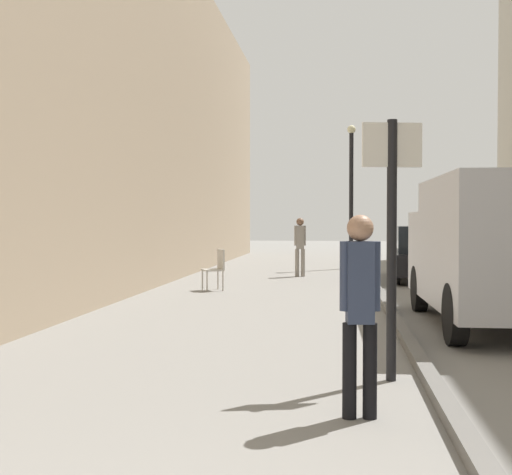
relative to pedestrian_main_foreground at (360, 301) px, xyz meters
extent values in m
plane|color=gray|center=(-0.86, 7.62, -0.95)|extent=(80.00, 80.00, 0.00)
cube|color=gray|center=(-5.88, 7.62, 3.68)|extent=(2.85, 40.00, 9.25)
cube|color=#615F5B|center=(0.72, 7.62, -0.89)|extent=(0.16, 40.00, 0.12)
cylinder|color=black|center=(0.08, 0.01, -0.56)|extent=(0.12, 0.12, 0.77)
cylinder|color=black|center=(-0.08, -0.01, -0.56)|extent=(0.12, 0.12, 0.77)
cube|color=#2D3851|center=(0.00, 0.00, 0.15)|extent=(0.23, 0.20, 0.66)
cylinder|color=#2D3851|center=(0.12, 0.01, 0.20)|extent=(0.09, 0.09, 0.56)
cylinder|color=#2D3851|center=(-0.12, -0.01, 0.20)|extent=(0.09, 0.09, 0.56)
sphere|color=#9E755B|center=(0.00, 0.00, 0.59)|extent=(0.21, 0.21, 0.21)
cylinder|color=gray|center=(-1.14, 13.76, -0.56)|extent=(0.12, 0.12, 0.79)
cylinder|color=gray|center=(-1.31, 13.74, -0.56)|extent=(0.12, 0.12, 0.79)
cube|color=gray|center=(-1.23, 13.75, 0.17)|extent=(0.24, 0.21, 0.67)
cylinder|color=gray|center=(-1.11, 13.77, 0.22)|extent=(0.09, 0.09, 0.57)
cylinder|color=gray|center=(-1.35, 13.74, 0.22)|extent=(0.09, 0.09, 0.57)
sphere|color=brown|center=(-1.23, 13.75, 0.61)|extent=(0.22, 0.22, 0.22)
cube|color=#B7B7BC|center=(2.25, 4.41, 0.33)|extent=(2.15, 3.50, 1.88)
cube|color=#B7B7BC|center=(2.21, 6.81, 0.09)|extent=(2.12, 1.38, 1.41)
cube|color=black|center=(2.20, 7.28, 0.40)|extent=(1.76, 0.07, 0.62)
cylinder|color=black|center=(1.27, 6.66, -0.55)|extent=(0.23, 0.80, 0.80)
cylinder|color=black|center=(1.32, 3.36, -0.55)|extent=(0.23, 0.80, 0.80)
cube|color=black|center=(2.16, 13.00, -0.46)|extent=(1.99, 4.28, 0.55)
cube|color=black|center=(2.16, 13.00, 0.16)|extent=(1.62, 2.59, 0.68)
cylinder|color=black|center=(1.41, 14.47, -0.63)|extent=(0.23, 0.65, 0.64)
cylinder|color=black|center=(3.05, 14.39, -0.63)|extent=(0.23, 0.65, 0.64)
cylinder|color=black|center=(1.28, 11.61, -0.63)|extent=(0.23, 0.65, 0.64)
cylinder|color=black|center=(2.92, 11.54, -0.63)|extent=(0.23, 0.65, 0.64)
cylinder|color=black|center=(0.36, 1.34, 0.35)|extent=(0.10, 0.10, 2.60)
cube|color=white|center=(0.36, 1.34, 1.40)|extent=(0.59, 0.15, 0.44)
cylinder|color=black|center=(0.28, 17.15, 1.30)|extent=(0.14, 0.14, 4.50)
sphere|color=beige|center=(0.28, 17.15, 3.67)|extent=(0.28, 0.28, 0.28)
cylinder|color=#B7B2A8|center=(-3.08, 9.42, -0.73)|extent=(0.04, 0.04, 0.45)
cylinder|color=#B7B2A8|center=(-3.26, 9.75, -0.73)|extent=(0.04, 0.04, 0.45)
cylinder|color=#B7B2A8|center=(-2.75, 9.59, -0.73)|extent=(0.04, 0.04, 0.45)
cylinder|color=#B7B2A8|center=(-2.93, 9.92, -0.73)|extent=(0.04, 0.04, 0.45)
cube|color=#B7B2A8|center=(-3.00, 9.67, -0.48)|extent=(0.59, 0.59, 0.04)
cube|color=#B7B2A8|center=(-2.83, 9.76, -0.24)|extent=(0.24, 0.41, 0.45)
camera|label=1|loc=(-0.19, -5.47, 0.65)|focal=47.35mm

